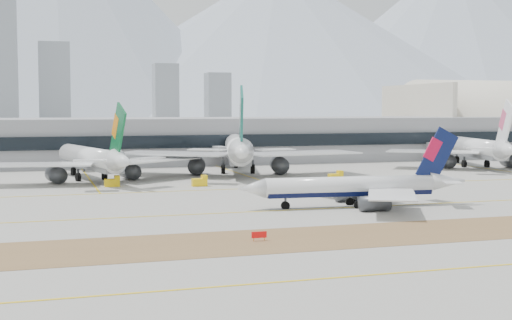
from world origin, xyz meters
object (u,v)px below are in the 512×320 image
object	(u,v)px
widebody_eva	(92,160)
hangar	(507,150)
widebody_china_air	(477,149)
taxiing_airliner	(358,187)
terminal	(158,140)
widebody_cathay	(238,151)

from	to	relation	value
widebody_eva	hangar	xyz separation A→B (m)	(180.65, 76.66, -5.21)
widebody_eva	widebody_china_air	size ratio (longest dim) A/B	0.95
taxiing_airliner	widebody_eva	world-z (taller)	widebody_eva
terminal	taxiing_airliner	bearing A→B (deg)	-81.37
widebody_eva	widebody_china_air	world-z (taller)	widebody_china_air
widebody_eva	hangar	bearing A→B (deg)	-80.07
widebody_cathay	widebody_china_air	size ratio (longest dim) A/B	1.15
taxiing_airliner	widebody_china_air	xyz separation A→B (m)	(72.91, 68.65, 2.00)
terminal	hangar	distance (m)	156.05
terminal	hangar	size ratio (longest dim) A/B	3.08
widebody_china_air	hangar	bearing A→B (deg)	-28.17
taxiing_airliner	hangar	size ratio (longest dim) A/B	0.50
widebody_eva	widebody_cathay	world-z (taller)	widebody_cathay
widebody_eva	terminal	xyz separation A→B (m)	(26.09, 56.50, 2.16)
terminal	widebody_cathay	bearing A→B (deg)	-73.60
terminal	hangar	xyz separation A→B (m)	(154.56, 20.16, -7.37)
widebody_eva	hangar	world-z (taller)	hangar
taxiing_airliner	widebody_eva	distance (m)	76.72
taxiing_airliner	widebody_china_air	size ratio (longest dim) A/B	0.78
widebody_cathay	hangar	size ratio (longest dim) A/B	0.73
widebody_eva	taxiing_airliner	bearing A→B (deg)	-157.89
widebody_eva	hangar	distance (m)	196.31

